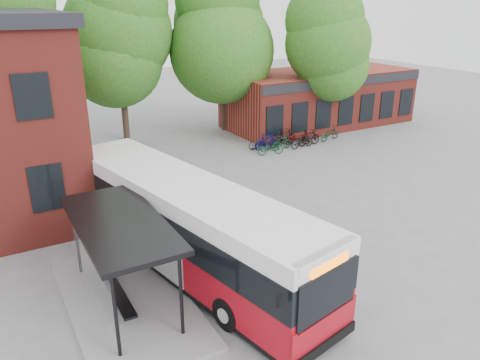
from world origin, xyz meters
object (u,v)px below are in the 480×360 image
bicycle_1 (267,141)px  bicycle_3 (282,143)px  bicycle_6 (298,138)px  bicycle_4 (302,141)px  bicycle_7 (309,138)px  city_bus (186,226)px  bicycle_extra_0 (330,133)px  bicycle_5 (285,137)px  bicycle_2 (261,143)px  bus_shelter (123,262)px  bicycle_0 (271,148)px

bicycle_1 → bicycle_3: bicycle_1 is taller
bicycle_3 → bicycle_6: bicycle_6 is taller
bicycle_4 → bicycle_7: size_ratio=1.02×
bicycle_3 → bicycle_4: bicycle_4 is taller
bicycle_4 → bicycle_6: 0.74m
city_bus → bicycle_extra_0: city_bus is taller
city_bus → bicycle_1: (9.95, 10.28, -1.06)m
bicycle_1 → bicycle_extra_0: 4.86m
bicycle_1 → bicycle_4: (2.17, -0.83, -0.05)m
bicycle_4 → bicycle_extra_0: bearing=-85.8°
bicycle_5 → bicycle_extra_0: size_ratio=0.98×
bicycle_2 → bicycle_3: (1.12, -0.72, 0.05)m
bicycle_1 → bicycle_7: bearing=-102.7°
bus_shelter → bicycle_0: size_ratio=4.20×
bus_shelter → bicycle_0: 15.99m
bicycle_1 → bicycle_6: (2.34, -0.11, -0.06)m
bicycle_4 → bicycle_6: size_ratio=1.01×
city_bus → bicycle_4: (12.13, 9.45, -1.11)m
bicycle_5 → bicycle_extra_0: bearing=-106.7°
bicycle_1 → bicycle_4: bearing=-111.4°
bicycle_3 → city_bus: bearing=124.5°
bicycle_0 → bicycle_5: (1.90, 1.24, 0.11)m
city_bus → bicycle_7: 16.09m
bicycle_0 → bicycle_7: bicycle_7 is taller
bicycle_2 → bicycle_6: size_ratio=0.89×
bicycle_0 → bicycle_6: size_ratio=0.93×
bicycle_1 → bicycle_2: (-0.31, 0.21, -0.11)m
bicycle_1 → bicycle_extra_0: size_ratio=0.96×
bicycle_1 → bicycle_3: bearing=-122.8°
bicycle_0 → bicycle_1: 1.09m
bicycle_0 → bicycle_1: (0.37, 1.02, 0.09)m
bicycle_5 → bicycle_6: size_ratio=1.01×
bus_shelter → bicycle_4: bearing=35.7°
city_bus → bicycle_3: 14.58m
bus_shelter → bicycle_extra_0: 20.58m
bus_shelter → bicycle_3: 17.21m
bicycle_4 → bicycle_5: 1.23m
city_bus → bicycle_5: size_ratio=6.89×
bicycle_5 → bicycle_3: bearing=128.7°
city_bus → bicycle_7: city_bus is taller
bicycle_2 → bicycle_6: bearing=-84.6°
bicycle_6 → bicycle_7: size_ratio=1.01×
bicycle_1 → city_bus: bearing=135.5°
bicycle_5 → bicycle_6: (0.81, -0.33, -0.07)m
bicycle_7 → bicycle_4: bearing=101.7°
bicycle_0 → bicycle_6: bearing=-60.4°
bicycle_0 → bicycle_4: bicycle_4 is taller
bicycle_4 → bicycle_7: (0.71, 0.20, 0.06)m
bicycle_3 → bicycle_4: (1.36, -0.32, 0.01)m
bicycle_5 → bicycle_7: size_ratio=1.02×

